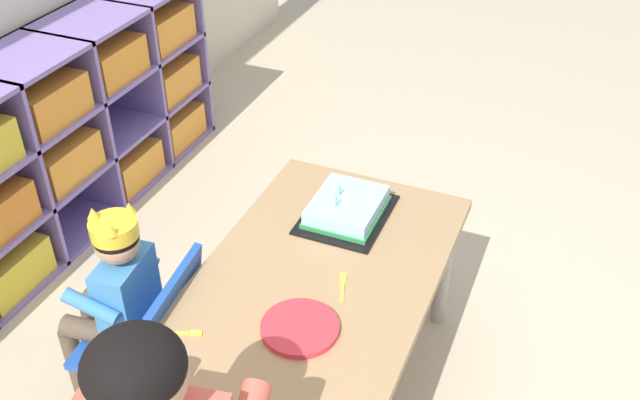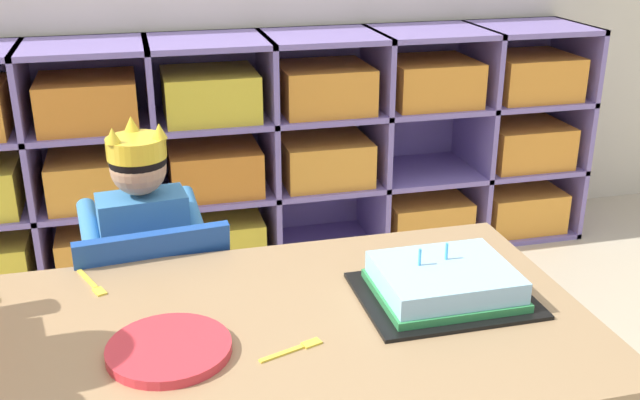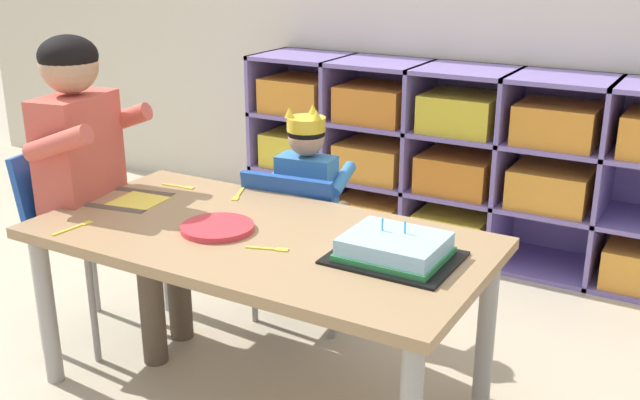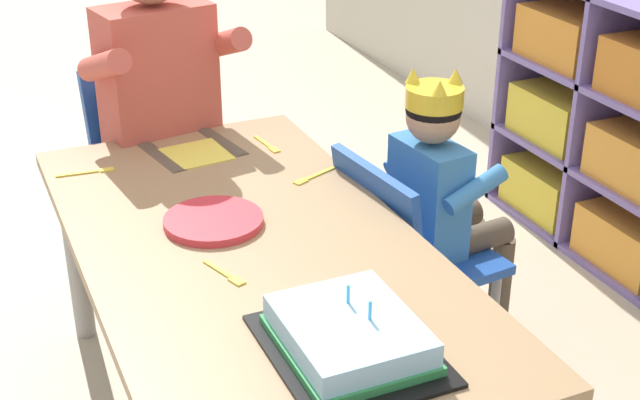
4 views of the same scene
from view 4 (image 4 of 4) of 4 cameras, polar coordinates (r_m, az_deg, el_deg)
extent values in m
cube|color=#7F6BB2|center=(3.37, 13.76, 7.23)|extent=(0.02, 0.38, 0.85)
cube|color=#7F6BB2|center=(3.07, 18.35, 4.77)|extent=(0.02, 0.38, 0.85)
cube|color=yellow|center=(3.33, 15.03, 0.83)|extent=(0.33, 0.31, 0.17)
cube|color=yellow|center=(3.22, 15.59, 5.27)|extent=(0.33, 0.31, 0.17)
cube|color=orange|center=(3.14, 16.20, 9.99)|extent=(0.33, 0.31, 0.17)
cube|color=#A37F56|center=(1.94, -4.37, -3.22)|extent=(1.38, 0.70, 0.03)
cylinder|color=#9E9993|center=(2.55, -15.16, -3.40)|extent=(0.06, 0.06, 0.51)
cylinder|color=#9E9993|center=(2.67, -2.89, -1.03)|extent=(0.06, 0.06, 0.51)
cube|color=#1E4CA8|center=(2.33, 6.45, -3.31)|extent=(0.41, 0.34, 0.03)
cube|color=#1E4CA8|center=(2.19, 3.65, -0.99)|extent=(0.35, 0.10, 0.26)
cylinder|color=gray|center=(2.39, 10.85, -7.82)|extent=(0.02, 0.02, 0.32)
cylinder|color=gray|center=(2.59, 6.37, -4.50)|extent=(0.02, 0.02, 0.32)
cylinder|color=gray|center=(2.26, 6.09, -9.64)|extent=(0.02, 0.02, 0.32)
cylinder|color=gray|center=(2.48, 1.81, -5.96)|extent=(0.02, 0.02, 0.32)
cube|color=#3D7FBC|center=(2.27, 6.86, 0.14)|extent=(0.22, 0.13, 0.29)
sphere|color=tan|center=(2.18, 7.16, 5.26)|extent=(0.13, 0.13, 0.13)
ellipsoid|color=black|center=(2.17, 7.19, 5.75)|extent=(0.14, 0.14, 0.10)
cylinder|color=yellow|center=(2.16, 7.24, 6.49)|extent=(0.14, 0.14, 0.05)
cone|color=yellow|center=(2.19, 8.56, 7.78)|extent=(0.04, 0.04, 0.04)
cone|color=yellow|center=(2.09, 7.57, 7.03)|extent=(0.04, 0.04, 0.04)
cone|color=yellow|center=(2.17, 5.89, 7.85)|extent=(0.04, 0.04, 0.04)
cylinder|color=brown|center=(2.34, 9.70, -2.46)|extent=(0.09, 0.22, 0.07)
cylinder|color=brown|center=(2.42, 7.84, -1.23)|extent=(0.09, 0.22, 0.07)
cylinder|color=brown|center=(2.50, 11.24, -5.92)|extent=(0.06, 0.06, 0.34)
cylinder|color=brown|center=(2.58, 9.43, -4.66)|extent=(0.06, 0.06, 0.34)
cylinder|color=#3D7FBC|center=(2.18, 9.78, 0.66)|extent=(0.06, 0.18, 0.10)
cylinder|color=#3D7FBC|center=(2.35, 5.97, 2.94)|extent=(0.06, 0.18, 0.10)
cube|color=#1E4CA8|center=(2.60, -9.82, 2.83)|extent=(0.34, 0.42, 0.03)
cube|color=#1E4CA8|center=(2.67, -11.23, 6.21)|extent=(0.12, 0.35, 0.23)
cylinder|color=gray|center=(2.56, -11.50, -3.69)|extent=(0.02, 0.02, 0.45)
cylinder|color=gray|center=(2.67, -5.41, -1.87)|extent=(0.02, 0.02, 0.45)
cylinder|color=gray|center=(2.74, -13.37, -1.75)|extent=(0.02, 0.02, 0.45)
cylinder|color=gray|center=(2.85, -7.59, -0.13)|extent=(0.02, 0.02, 0.45)
cube|color=#D15647|center=(2.52, -10.20, 7.36)|extent=(0.21, 0.32, 0.42)
cylinder|color=brown|center=(2.43, -10.29, 2.00)|extent=(0.31, 0.15, 0.10)
cylinder|color=brown|center=(2.49, -6.54, 2.97)|extent=(0.31, 0.15, 0.10)
cylinder|color=brown|center=(2.43, -8.29, -4.94)|extent=(0.08, 0.08, 0.47)
cylinder|color=brown|center=(2.50, -4.60, -3.77)|extent=(0.08, 0.08, 0.47)
cylinder|color=#D15647|center=(2.38, -13.49, 8.26)|extent=(0.25, 0.11, 0.14)
cylinder|color=#D15647|center=(2.51, -6.22, 9.77)|extent=(0.25, 0.11, 0.14)
cube|color=black|center=(1.59, 1.84, -9.42)|extent=(0.34, 0.27, 0.01)
cube|color=#9ED1EF|center=(1.57, 1.86, -8.42)|extent=(0.26, 0.22, 0.06)
cube|color=#338E4C|center=(1.59, 1.85, -9.07)|extent=(0.28, 0.23, 0.02)
cylinder|color=#4CB2E5|center=(1.59, 1.79, -5.94)|extent=(0.01, 0.01, 0.04)
cylinder|color=#4CB2E5|center=(1.55, 3.18, -6.97)|extent=(0.01, 0.01, 0.04)
cylinder|color=#DB333D|center=(2.01, -6.74, -1.31)|extent=(0.22, 0.22, 0.02)
cube|color=#F4DB4C|center=(2.38, -7.86, 2.89)|extent=(0.17, 0.17, 0.00)
cube|color=yellow|center=(2.43, -3.63, 3.69)|extent=(0.09, 0.02, 0.00)
cube|color=yellow|center=(2.38, -2.91, 3.19)|extent=(0.04, 0.02, 0.00)
cube|color=yellow|center=(2.24, 0.03, 1.70)|extent=(0.05, 0.09, 0.00)
cube|color=yellow|center=(2.20, -1.22, 1.16)|extent=(0.03, 0.04, 0.00)
cube|color=yellow|center=(2.32, -15.07, 1.62)|extent=(0.02, 0.11, 0.00)
cube|color=yellow|center=(2.32, -13.31, 1.87)|extent=(0.02, 0.04, 0.00)
cube|color=yellow|center=(1.84, -6.49, -4.35)|extent=(0.09, 0.04, 0.00)
cube|color=yellow|center=(1.80, -5.28, -5.11)|extent=(0.04, 0.03, 0.00)
camera|label=1|loc=(3.05, -30.68, 33.24)|focal=40.31mm
camera|label=2|loc=(1.87, -45.77, 12.81)|focal=41.94mm
camera|label=3|loc=(1.23, -91.77, -6.55)|focal=41.80mm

